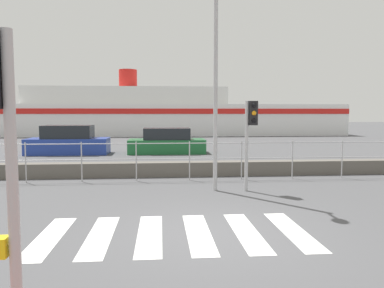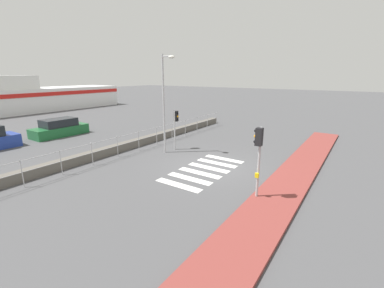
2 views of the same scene
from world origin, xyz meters
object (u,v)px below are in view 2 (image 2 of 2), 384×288
streetlamp (165,94)px  parked_car_green (60,128)px  traffic_light_near (259,149)px  traffic_light_far (176,121)px

streetlamp → parked_car_green: size_ratio=1.43×
traffic_light_near → streetlamp: bearing=67.1°
traffic_light_near → traffic_light_far: traffic_light_near is taller
traffic_light_far → parked_car_green: (-2.20, 10.31, -1.29)m
traffic_light_near → parked_car_green: traffic_light_near is taller
streetlamp → traffic_light_near: bearing=-112.9°
traffic_light_near → parked_car_green: 17.51m
traffic_light_far → traffic_light_near: bearing=-119.3°
streetlamp → parked_car_green: bearing=96.7°
traffic_light_far → parked_car_green: bearing=102.0°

